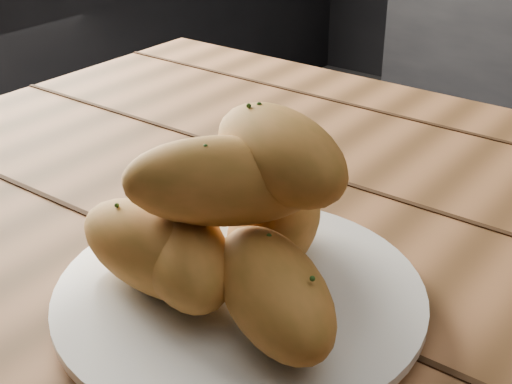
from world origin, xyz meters
name	(u,v)px	position (x,y,z in m)	size (l,w,h in m)	color
plate	(240,297)	(-0.49, -0.62, 0.76)	(0.28, 0.28, 0.02)	white
bread_rolls	(229,225)	(-0.50, -0.62, 0.82)	(0.25, 0.22, 0.13)	#CC8038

